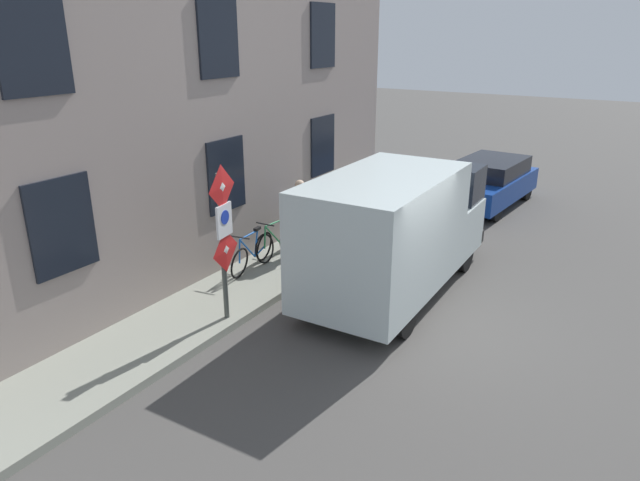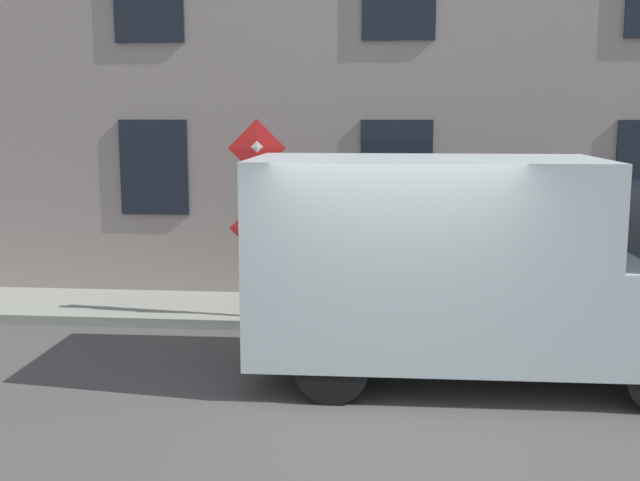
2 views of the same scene
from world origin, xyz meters
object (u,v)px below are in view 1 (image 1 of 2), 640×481
Objects in this scene: bicycle_green at (278,240)px; parked_hatchback at (489,181)px; sign_post_stacked at (224,230)px; bicycle_blue at (252,253)px; delivery_van at (396,228)px; pedestrian at (300,214)px; bicycle_black at (301,228)px.

parked_hatchback is at bearing 157.18° from bicycle_green.
sign_post_stacked is at bearing -5.27° from parked_hatchback.
parked_hatchback reaches higher than bicycle_blue.
delivery_van is 3.11× the size of pedestrian.
pedestrian is (2.40, 6.54, 0.34)m from parked_hatchback.
delivery_van reaches higher than bicycle_black.
sign_post_stacked reaches higher than bicycle_black.
delivery_van is (-1.90, -2.81, -0.46)m from sign_post_stacked.
sign_post_stacked is 1.54× the size of pedestrian.
bicycle_blue is (2.76, 7.86, -0.22)m from parked_hatchback.
bicycle_green is (1.00, -2.92, -1.28)m from sign_post_stacked.
sign_post_stacked is at bearing 145.11° from delivery_van.
bicycle_green is 0.76m from pedestrian.
parked_hatchback is 2.41× the size of bicycle_green.
sign_post_stacked reaches higher than bicycle_blue.
sign_post_stacked is 10.04m from parked_hatchback.
sign_post_stacked is at bearing 15.54° from bicycle_black.
bicycle_green is at bearing 87.13° from delivery_van.
delivery_van is at bearing -31.59° from pedestrian.
pedestrian reaches higher than bicycle_blue.
parked_hatchback reaches higher than bicycle_black.
pedestrian is (-0.36, -0.37, 0.56)m from bicycle_green.
bicycle_black is at bearing 172.02° from bicycle_blue.
pedestrian is at bearing 156.78° from bicycle_blue.
bicycle_black is (2.91, -1.05, -0.82)m from delivery_van.
bicycle_green and bicycle_blue have the same top height.
pedestrian is at bearing 78.61° from delivery_van.
parked_hatchback is 2.42× the size of bicycle_blue.
sign_post_stacked is 2.55m from bicycle_blue.
sign_post_stacked reaches higher than parked_hatchback.
bicycle_black is at bearing 100.99° from pedestrian.
pedestrian reaches higher than bicycle_green.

